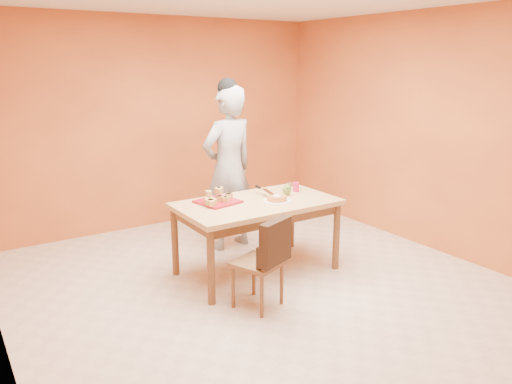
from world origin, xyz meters
TOP-DOWN VIEW (x-y plane):
  - floor at (0.00, 0.00)m, footprint 5.00×5.00m
  - wall_back at (0.00, 2.50)m, footprint 4.50×0.00m
  - wall_right at (2.25, 0.00)m, footprint 0.00×5.00m
  - dining_table at (0.16, 0.42)m, footprint 1.60×0.90m
  - dining_chair at (-0.25, -0.24)m, footprint 0.51×0.56m
  - pastry_pile at (-0.20, 0.59)m, footprint 0.33×0.33m
  - person at (0.29, 1.22)m, footprint 0.74×0.55m
  - pastry_platter at (-0.20, 0.59)m, footprint 0.44×0.44m
  - red_dinner_plate at (-0.13, 0.64)m, footprint 0.29×0.29m
  - white_cake_plate at (0.33, 0.30)m, footprint 0.32×0.32m
  - sponge_cake at (0.33, 0.30)m, footprint 0.23×0.23m
  - cake_server at (0.34, 0.48)m, footprint 0.11×0.26m
  - egg_ornament at (0.55, 0.44)m, footprint 0.12×0.10m
  - magenta_glass at (0.73, 0.52)m, footprint 0.07×0.07m
  - checker_tin at (0.84, 0.77)m, footprint 0.12×0.12m

SIDE VIEW (x-z plane):
  - floor at x=0.00m, z-range 0.00..0.00m
  - dining_chair at x=-0.25m, z-range 0.02..0.85m
  - dining_table at x=0.16m, z-range 0.29..1.05m
  - white_cake_plate at x=0.33m, z-range 0.76..0.77m
  - red_dinner_plate at x=-0.13m, z-range 0.76..0.77m
  - pastry_platter at x=-0.20m, z-range 0.76..0.78m
  - checker_tin at x=0.84m, z-range 0.76..0.79m
  - sponge_cake at x=0.33m, z-range 0.77..0.82m
  - magenta_glass at x=0.73m, z-range 0.76..0.86m
  - egg_ornament at x=0.55m, z-range 0.76..0.88m
  - cake_server at x=0.34m, z-range 0.82..0.83m
  - pastry_pile at x=-0.20m, z-range 0.78..0.89m
  - person at x=0.29m, z-range 0.00..1.88m
  - wall_back at x=0.00m, z-range -0.90..3.60m
  - wall_right at x=2.25m, z-range -1.15..3.85m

